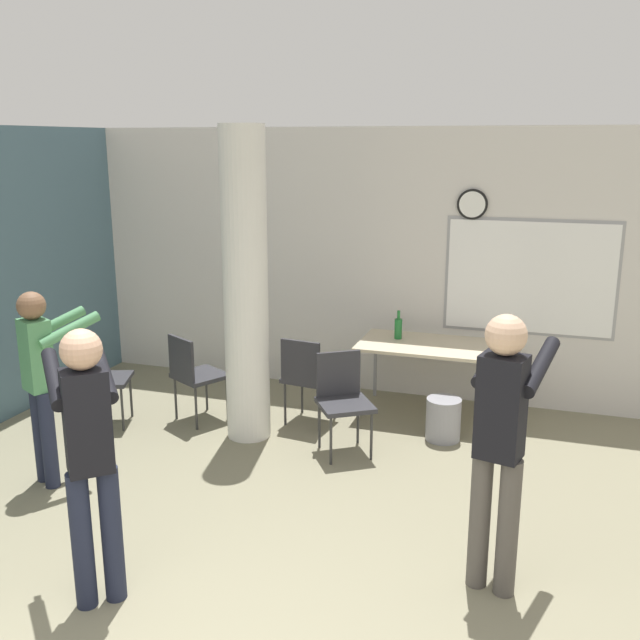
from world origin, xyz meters
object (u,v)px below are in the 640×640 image
at_px(chair_table_left, 307,374).
at_px(chair_by_left_wall, 98,373).
at_px(person_playing_side, 501,432).
at_px(person_watching_back, 41,373).
at_px(bottle_on_table, 398,328).
at_px(chair_table_front, 343,396).
at_px(person_playing_front, 89,446).
at_px(chair_near_pillar, 194,371).
at_px(folding_table, 434,349).

height_order(chair_table_left, chair_by_left_wall, same).
bearing_deg(person_playing_side, person_watching_back, 175.10).
height_order(bottle_on_table, person_playing_side, person_playing_side).
bearing_deg(chair_table_front, person_playing_front, -107.17).
bearing_deg(person_watching_back, chair_near_pillar, 71.92).
bearing_deg(chair_table_front, person_watching_back, -147.12).
relative_size(chair_near_pillar, person_playing_front, 0.52).
xyz_separation_m(folding_table, person_playing_front, (-1.37, -3.58, 0.31)).
xyz_separation_m(bottle_on_table, chair_table_left, (-0.72, -0.74, -0.33)).
distance_m(chair_table_front, chair_table_left, 0.67).
relative_size(bottle_on_table, chair_table_front, 0.33).
xyz_separation_m(folding_table, person_playing_side, (0.83, -2.72, 0.34)).
bearing_deg(bottle_on_table, person_playing_side, -66.69).
bearing_deg(person_playing_side, folding_table, 106.96).
xyz_separation_m(person_playing_front, person_playing_side, (2.20, 0.86, 0.03)).
xyz_separation_m(bottle_on_table, chair_near_pillar, (-1.77, -1.01, -0.33)).
bearing_deg(bottle_on_table, person_watching_back, -131.98).
distance_m(chair_table_left, person_playing_front, 2.99).
xyz_separation_m(chair_table_front, person_playing_front, (-0.77, -2.48, 0.48)).
xyz_separation_m(bottle_on_table, chair_by_left_wall, (-2.61, -1.35, -0.33)).
relative_size(person_playing_front, person_playing_side, 0.97).
bearing_deg(chair_table_front, chair_by_left_wall, -176.33).
distance_m(folding_table, bottle_on_table, 0.42).
distance_m(chair_near_pillar, person_playing_side, 3.52).
bearing_deg(person_playing_front, chair_table_front, 72.83).
relative_size(person_watching_back, person_playing_front, 0.93).
bearing_deg(person_watching_back, folding_table, 42.50).
xyz_separation_m(folding_table, chair_table_left, (-1.10, -0.64, -0.17)).
relative_size(chair_by_left_wall, person_playing_side, 0.50).
distance_m(bottle_on_table, person_playing_side, 3.07).
xyz_separation_m(person_watching_back, person_playing_front, (1.27, -1.16, 0.07)).
relative_size(bottle_on_table, person_playing_front, 0.17).
relative_size(chair_table_front, chair_near_pillar, 1.00).
relative_size(chair_table_front, person_playing_front, 0.52).
height_order(folding_table, chair_by_left_wall, chair_by_left_wall).
distance_m(chair_table_left, chair_by_left_wall, 1.99).
height_order(bottle_on_table, person_watching_back, person_watching_back).
relative_size(folding_table, chair_by_left_wall, 1.68).
bearing_deg(person_playing_front, folding_table, 69.05).
xyz_separation_m(chair_near_pillar, chair_by_left_wall, (-0.84, -0.34, 0.00)).
bearing_deg(chair_table_left, chair_near_pillar, -165.59).
distance_m(folding_table, chair_table_left, 1.28).
bearing_deg(chair_by_left_wall, person_playing_front, -55.17).
bearing_deg(person_watching_back, person_playing_side, -4.90).
height_order(folding_table, bottle_on_table, bottle_on_table).
bearing_deg(folding_table, chair_by_left_wall, -157.17).
distance_m(chair_near_pillar, person_watching_back, 1.64).
height_order(chair_near_pillar, chair_by_left_wall, same).
bearing_deg(chair_table_left, person_playing_side, -47.12).
distance_m(chair_table_front, person_playing_side, 2.22).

